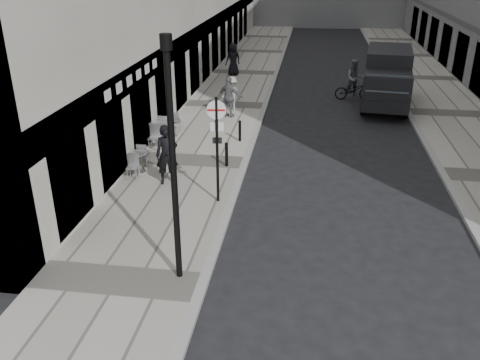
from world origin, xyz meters
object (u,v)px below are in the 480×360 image
(walking_man, at_px, (167,155))
(sign_post, at_px, (217,136))
(lamppost, at_px, (172,153))
(panel_van, at_px, (388,75))
(cyclist, at_px, (354,84))

(walking_man, xyz_separation_m, sign_post, (1.88, -1.08, 1.11))
(sign_post, xyz_separation_m, lamppost, (-0.20, -4.05, 1.01))
(walking_man, relative_size, panel_van, 0.33)
(lamppost, bearing_deg, panel_van, 67.88)
(walking_man, relative_size, cyclist, 0.95)
(sign_post, relative_size, cyclist, 1.55)
(sign_post, xyz_separation_m, panel_van, (6.42, 12.24, -0.69))
(walking_man, relative_size, sign_post, 0.61)
(sign_post, height_order, cyclist, sign_post)
(walking_man, distance_m, lamppost, 5.80)
(walking_man, distance_m, sign_post, 2.44)
(lamppost, relative_size, cyclist, 2.65)
(lamppost, distance_m, panel_van, 17.67)
(sign_post, relative_size, panel_van, 0.54)
(sign_post, distance_m, panel_van, 13.84)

